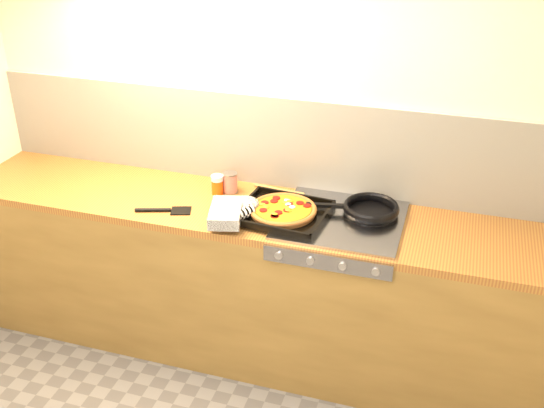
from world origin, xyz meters
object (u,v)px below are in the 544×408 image
(pizza_on_tray, at_px, (268,211))
(tomato_can, at_px, (230,183))
(juice_glass, at_px, (217,185))
(frying_pan, at_px, (370,209))

(pizza_on_tray, relative_size, tomato_can, 5.21)
(tomato_can, height_order, juice_glass, tomato_can)
(tomato_can, bearing_deg, juice_glass, -143.24)
(pizza_on_tray, xyz_separation_m, tomato_can, (-0.28, 0.22, 0.01))
(pizza_on_tray, bearing_deg, tomato_can, 141.84)
(pizza_on_tray, height_order, tomato_can, tomato_can)
(tomato_can, xyz_separation_m, juice_glass, (-0.06, -0.04, -0.00))
(juice_glass, bearing_deg, frying_pan, -0.41)
(tomato_can, relative_size, juice_glass, 1.04)
(frying_pan, xyz_separation_m, tomato_can, (-0.76, 0.05, 0.02))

